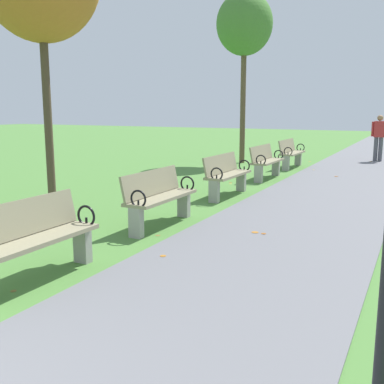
{
  "coord_description": "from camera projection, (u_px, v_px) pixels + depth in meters",
  "views": [
    {
      "loc": [
        3.2,
        -0.66,
        1.88
      ],
      "look_at": [
        -0.05,
        5.83,
        0.55
      ],
      "focal_mm": 42.92,
      "sensor_mm": 36.0,
      "label": 1
    }
  ],
  "objects": [
    {
      "name": "paved_walkway",
      "position": [
        368.0,
        158.0,
        17.54
      ],
      "size": [
        2.82,
        44.0,
        0.02
      ],
      "primitive_type": "cube",
      "color": "slate",
      "rests_on": "ground"
    },
    {
      "name": "park_bench_2",
      "position": [
        32.0,
        239.0,
        4.98
      ],
      "size": [
        0.49,
        1.61,
        0.9
      ],
      "color": "gray",
      "rests_on": "ground"
    },
    {
      "name": "park_bench_3",
      "position": [
        159.0,
        196.0,
        7.35
      ],
      "size": [
        0.49,
        1.6,
        0.9
      ],
      "color": "gray",
      "rests_on": "ground"
    },
    {
      "name": "park_bench_4",
      "position": [
        226.0,
        174.0,
        9.84
      ],
      "size": [
        0.49,
        1.61,
        0.9
      ],
      "color": "gray",
      "rests_on": "ground"
    },
    {
      "name": "park_bench_5",
      "position": [
        266.0,
        161.0,
        12.28
      ],
      "size": [
        0.49,
        1.61,
        0.9
      ],
      "color": "gray",
      "rests_on": "ground"
    },
    {
      "name": "park_bench_6",
      "position": [
        291.0,
        153.0,
        14.56
      ],
      "size": [
        0.48,
        1.6,
        0.9
      ],
      "color": "gray",
      "rests_on": "ground"
    },
    {
      "name": "tree_3",
      "position": [
        244.0,
        25.0,
        15.19
      ],
      "size": [
        1.87,
        1.87,
        5.66
      ],
      "color": "brown",
      "rests_on": "ground"
    },
    {
      "name": "pedestrian_walking",
      "position": [
        379.0,
        136.0,
        16.14
      ],
      "size": [
        0.53,
        0.23,
        1.62
      ],
      "color": "#4C4C56",
      "rests_on": "paved_walkway"
    },
    {
      "name": "scattered_leaves",
      "position": [
        229.0,
        211.0,
        8.46
      ],
      "size": [
        5.2,
        18.2,
        0.02
      ],
      "color": "#93511E",
      "rests_on": "ground"
    }
  ]
}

